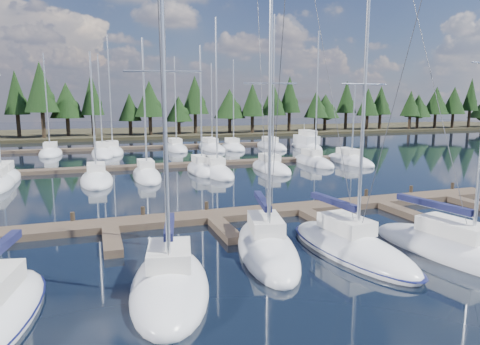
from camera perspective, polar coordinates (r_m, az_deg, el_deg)
name	(u,v)px	position (r m, az deg, el deg)	size (l,w,h in m)	color
ground	(175,184)	(38.10, -8.62, -1.56)	(260.00, 260.00, 0.00)	black
far_shore	(125,133)	(97.29, -15.07, 5.09)	(220.00, 30.00, 0.60)	#312C1B
main_dock	(214,219)	(26.03, -3.55, -6.20)	(44.00, 6.13, 0.90)	brown
back_docks	(148,156)	(57.22, -12.18, 2.22)	(50.00, 21.80, 0.40)	brown
front_sailboat_2	(170,284)	(17.16, -9.33, -14.49)	(4.38, 7.90, 14.99)	white
front_sailboat_3	(267,247)	(20.93, 3.58, -9.89)	(4.49, 8.92, 14.55)	white
front_sailboat_4	(351,247)	(21.56, 14.52, -9.63)	(3.83, 9.09, 14.50)	white
front_sailboat_5	(461,252)	(22.69, 27.35, -9.42)	(4.61, 10.17, 16.01)	white
back_sailboat_rows	(156,159)	(52.64, -11.17, 1.72)	(47.66, 32.56, 17.52)	white
motor_yacht_right	(306,144)	(68.09, 8.83, 3.71)	(3.41, 9.26, 4.57)	white
tree_line	(112,101)	(87.15, -16.72, 9.18)	(186.66, 11.24, 13.68)	black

